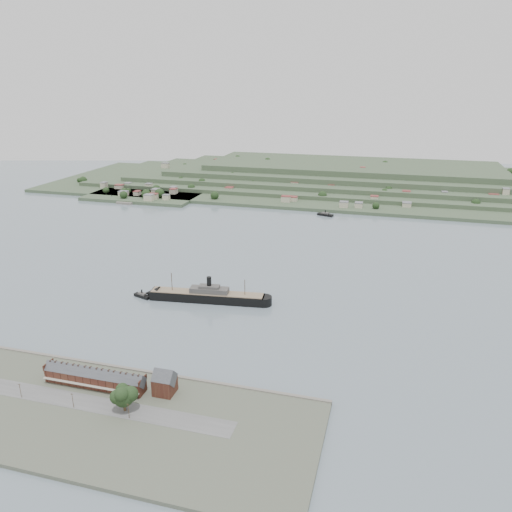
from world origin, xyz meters
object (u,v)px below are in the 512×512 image
(gabled_building, at_px, (165,382))
(steamship, at_px, (204,296))
(tugboat, at_px, (142,296))
(terrace_row, at_px, (95,378))
(fig_tree, at_px, (124,396))

(gabled_building, xyz_separation_m, steamship, (-23.30, 114.02, -3.98))
(steamship, bearing_deg, gabled_building, -78.45)
(tugboat, bearing_deg, gabled_building, -56.99)
(terrace_row, height_order, tugboat, terrace_row)
(terrace_row, distance_m, fig_tree, 29.60)
(steamship, bearing_deg, terrace_row, -96.86)
(terrace_row, relative_size, tugboat, 3.85)
(fig_tree, bearing_deg, tugboat, 114.58)
(terrace_row, distance_m, gabled_building, 37.74)
(terrace_row, xyz_separation_m, fig_tree, (25.42, -14.68, 3.75))
(gabled_building, height_order, fig_tree, gabled_building)
(gabled_building, bearing_deg, fig_tree, -122.86)
(terrace_row, relative_size, steamship, 0.59)
(tugboat, xyz_separation_m, fig_tree, (57.64, -126.03, 9.06))
(steamship, relative_size, tugboat, 6.57)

